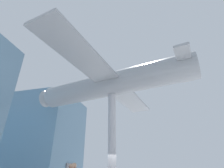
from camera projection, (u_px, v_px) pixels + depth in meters
glass_pavilion_right at (22, 140)px, 23.84m from camera, size 8.30×15.16×11.25m
support_pylon_central at (112, 139)px, 13.46m from camera, size 0.63×0.63×7.34m
suspended_airplane at (110, 84)px, 15.68m from camera, size 16.95×15.33×2.87m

